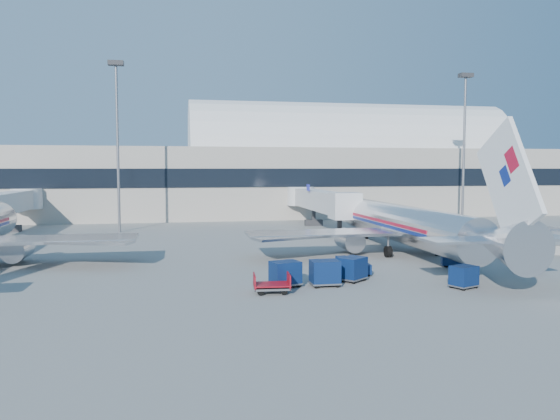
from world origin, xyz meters
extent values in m
plane|color=gray|center=(0.00, 0.00, 0.00)|extent=(260.00, 260.00, 0.00)
cube|color=#B2AA9E|center=(-25.00, 56.00, 6.00)|extent=(170.00, 28.00, 12.00)
cube|color=black|center=(-25.00, 42.05, 7.00)|extent=(170.00, 0.40, 3.00)
cylinder|color=silver|center=(20.00, 56.00, 12.00)|extent=(60.00, 18.00, 18.00)
cylinder|color=silver|center=(10.00, 6.00, 2.90)|extent=(3.80, 28.00, 3.80)
sphere|color=silver|center=(10.00, 20.00, 2.90)|extent=(3.72, 3.72, 3.72)
cone|color=silver|center=(10.00, -11.00, 3.30)|extent=(3.80, 6.00, 3.80)
cube|color=#B40D28|center=(10.00, 7.00, 3.15)|extent=(3.85, 20.16, 0.32)
cube|color=navy|center=(10.00, 7.00, 2.78)|extent=(3.85, 20.16, 0.32)
cube|color=white|center=(10.00, -11.50, 7.70)|extent=(0.35, 7.79, 8.74)
cube|color=silver|center=(10.00, -10.50, 3.50)|extent=(11.00, 3.00, 0.18)
cube|color=silver|center=(10.00, 5.00, 2.30)|extent=(32.00, 5.00, 0.28)
cylinder|color=#B7B7BC|center=(4.50, 6.50, 1.35)|extent=(2.10, 3.80, 2.10)
cylinder|color=#B7B7BC|center=(15.50, 6.50, 1.35)|extent=(2.10, 3.80, 2.10)
cylinder|color=black|center=(10.00, 17.00, 0.45)|extent=(0.40, 0.90, 0.90)
cylinder|color=#B7B7BC|center=(-26.50, 6.50, 1.35)|extent=(2.10, 3.80, 2.10)
cube|color=silver|center=(7.60, 30.00, 4.00)|extent=(2.70, 24.00, 2.70)
cube|color=silver|center=(7.60, 17.80, 4.00)|extent=(3.40, 3.20, 3.20)
cylinder|color=silver|center=(7.60, 41.50, 4.00)|extent=(4.40, 4.40, 3.00)
cube|color=#2D2D30|center=(7.60, 20.00, 1.80)|extent=(0.50, 0.50, 3.00)
cube|color=#2D2D30|center=(7.60, 20.00, 0.45)|extent=(2.60, 1.00, 0.90)
cube|color=#2D2D30|center=(7.60, 33.00, 1.80)|extent=(0.50, 0.50, 3.00)
cube|color=#2D2D30|center=(7.60, 33.00, 0.45)|extent=(2.60, 1.00, 0.90)
cube|color=navy|center=(6.00, 30.00, 5.80)|extent=(0.12, 1.40, 0.90)
cube|color=silver|center=(-34.40, 30.00, 4.00)|extent=(2.70, 24.00, 2.70)
cylinder|color=silver|center=(-34.40, 41.50, 4.00)|extent=(4.40, 4.40, 3.00)
cube|color=#2D2D30|center=(-34.40, 33.00, 1.80)|extent=(0.50, 0.50, 3.00)
cube|color=#2D2D30|center=(-34.40, 33.00, 0.45)|extent=(2.60, 1.00, 0.90)
cylinder|color=slate|center=(-20.00, 30.00, 11.00)|extent=(0.36, 0.36, 22.00)
cube|color=#2D2D30|center=(-20.00, 30.00, 22.30)|extent=(2.00, 1.20, 0.60)
cylinder|color=slate|center=(30.00, 30.00, 11.00)|extent=(0.36, 0.36, 22.00)
cube|color=#2D2D30|center=(30.00, 30.00, 22.30)|extent=(2.00, 1.20, 0.60)
cube|color=#9E9E96|center=(18.00, 2.00, 0.45)|extent=(3.00, 0.55, 0.90)
cube|color=#9E9E96|center=(21.30, 2.00, 0.45)|extent=(3.00, 0.55, 0.90)
cube|color=#9E9E96|center=(24.60, 2.00, 0.45)|extent=(3.00, 0.55, 0.90)
cube|color=#091D48|center=(1.46, -4.47, 0.55)|extent=(2.41, 1.40, 0.75)
cube|color=#091D48|center=(0.97, -4.41, 1.15)|extent=(1.01, 1.09, 0.70)
cylinder|color=black|center=(2.31, -4.11, 0.28)|extent=(0.58, 0.28, 0.56)
cube|color=#091D48|center=(11.14, -2.30, 0.52)|extent=(2.40, 1.73, 0.71)
cube|color=#091D48|center=(10.69, -2.14, 1.08)|extent=(1.11, 1.17, 0.66)
cylinder|color=black|center=(11.99, -2.14, 0.26)|extent=(0.57, 0.37, 0.53)
cube|color=#091D48|center=(0.76, -2.38, 0.48)|extent=(1.28, 2.14, 0.66)
cube|color=#091D48|center=(0.82, -2.81, 1.01)|extent=(0.98, 0.91, 0.61)
cylinder|color=black|center=(0.27, -1.74, 0.25)|extent=(0.26, 0.51, 0.49)
cube|color=#091D48|center=(0.50, -6.43, 1.03)|extent=(2.48, 2.42, 1.58)
cube|color=slate|center=(0.50, -6.43, 0.24)|extent=(2.60, 2.53, 0.11)
cylinder|color=black|center=(0.72, -5.49, 0.22)|extent=(0.45, 0.41, 0.44)
cube|color=#091D48|center=(-2.02, -7.71, 1.07)|extent=(2.03, 1.58, 1.63)
cube|color=slate|center=(-2.02, -7.71, 0.25)|extent=(2.14, 1.63, 0.11)
cylinder|color=black|center=(-1.23, -7.09, 0.22)|extent=(0.45, 0.18, 0.45)
cube|color=#091D48|center=(-4.87, -7.37, 1.05)|extent=(2.32, 2.01, 1.60)
cube|color=slate|center=(-4.87, -7.37, 0.24)|extent=(2.44, 2.09, 0.11)
cylinder|color=black|center=(-4.29, -6.59, 0.22)|extent=(0.47, 0.29, 0.44)
cube|color=#091D48|center=(7.53, -10.25, 0.91)|extent=(2.11, 1.90, 1.39)
cube|color=slate|center=(7.53, -10.25, 0.21)|extent=(2.22, 1.99, 0.10)
cylinder|color=black|center=(7.94, -9.50, 0.19)|extent=(0.41, 0.29, 0.38)
cube|color=#091D48|center=(15.72, -5.81, 0.86)|extent=(1.83, 1.55, 1.31)
cube|color=slate|center=(15.72, -5.81, 0.20)|extent=(1.93, 1.61, 0.09)
cylinder|color=black|center=(16.25, -5.21, 0.18)|extent=(0.38, 0.21, 0.36)
cube|color=slate|center=(-6.20, -9.24, 0.39)|extent=(2.60, 1.88, 0.13)
cube|color=maroon|center=(-6.20, -9.24, 0.62)|extent=(2.61, 1.94, 0.09)
cylinder|color=black|center=(-5.36, -8.69, 0.22)|extent=(0.46, 0.22, 0.45)
camera|label=1|loc=(-12.56, -45.41, 8.52)|focal=35.00mm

